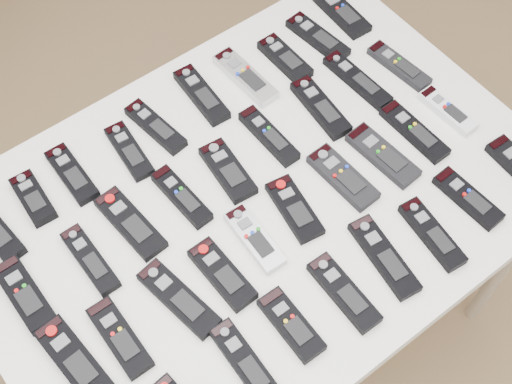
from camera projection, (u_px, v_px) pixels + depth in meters
ground at (198, 313)px, 2.25m from camera, size 4.00×4.00×0.00m
table at (256, 210)px, 1.61m from camera, size 1.25×0.88×0.78m
remote_1 at (33, 198)px, 1.54m from camera, size 0.06×0.14×0.02m
remote_2 at (72, 174)px, 1.58m from camera, size 0.05×0.16×0.02m
remote_3 at (129, 151)px, 1.61m from camera, size 0.06×0.16×0.02m
remote_4 at (156, 127)px, 1.64m from camera, size 0.07×0.18×0.02m
remote_5 at (202, 95)px, 1.69m from camera, size 0.06×0.18×0.02m
remote_6 at (245, 77)px, 1.72m from camera, size 0.06×0.19×0.02m
remote_7 at (285, 59)px, 1.75m from camera, size 0.06×0.16×0.02m
remote_8 at (318, 38)px, 1.79m from camera, size 0.07×0.19×0.02m
remote_9 at (342, 13)px, 1.84m from camera, size 0.07×0.18×0.02m
remote_10 at (25, 294)px, 1.43m from camera, size 0.06×0.17×0.02m
remote_11 at (90, 260)px, 1.47m from camera, size 0.05×0.17×0.02m
remote_12 at (130, 223)px, 1.51m from camera, size 0.07×0.19×0.02m
remote_13 at (182, 197)px, 1.54m from camera, size 0.05×0.17×0.02m
remote_14 at (228, 171)px, 1.58m from camera, size 0.08×0.17×0.02m
remote_15 at (269, 136)px, 1.63m from camera, size 0.05×0.18×0.02m
remote_16 at (321, 107)px, 1.67m from camera, size 0.07×0.19×0.02m
remote_17 at (357, 80)px, 1.72m from camera, size 0.05×0.20×0.02m
remote_18 at (399, 66)px, 1.74m from camera, size 0.06×0.18×0.02m
remote_19 at (74, 361)px, 1.35m from camera, size 0.08×0.19×0.02m
remote_20 at (120, 337)px, 1.38m from camera, size 0.06×0.17×0.02m
remote_21 at (179, 299)px, 1.42m from camera, size 0.08×0.20×0.02m
remote_22 at (222, 274)px, 1.45m from camera, size 0.06×0.17×0.02m
remote_23 at (255, 239)px, 1.49m from camera, size 0.06×0.17×0.02m
remote_24 at (294, 209)px, 1.53m from camera, size 0.08×0.17×0.02m
remote_25 at (343, 177)px, 1.57m from camera, size 0.07×0.18×0.02m
remote_26 at (383, 155)px, 1.60m from camera, size 0.07×0.19×0.02m
remote_27 at (414, 132)px, 1.64m from camera, size 0.05×0.19×0.02m
remote_28 at (448, 111)px, 1.67m from camera, size 0.05×0.15×0.02m
remote_31 at (246, 364)px, 1.35m from camera, size 0.06×0.19×0.02m
remote_32 at (291, 325)px, 1.39m from camera, size 0.06×0.16×0.02m
remote_33 at (344, 292)px, 1.43m from camera, size 0.06×0.18×0.02m
remote_34 at (384, 257)px, 1.47m from camera, size 0.08×0.20×0.02m
remote_35 at (432, 234)px, 1.50m from camera, size 0.07×0.18×0.02m
remote_36 at (468, 198)px, 1.54m from camera, size 0.06×0.17×0.02m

